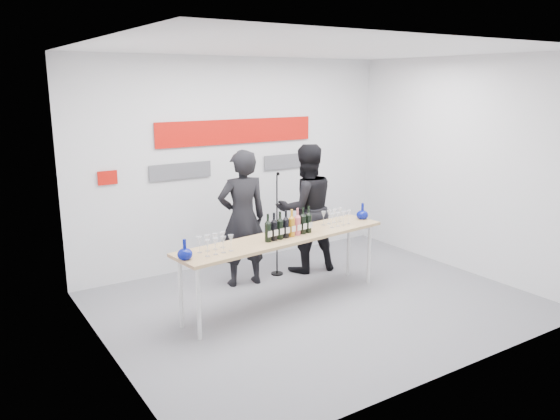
{
  "coord_description": "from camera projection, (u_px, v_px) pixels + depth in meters",
  "views": [
    {
      "loc": [
        -3.77,
        -5.01,
        2.64
      ],
      "look_at": [
        -0.33,
        0.33,
        1.15
      ],
      "focal_mm": 35.0,
      "sensor_mm": 36.0,
      "label": 1
    }
  ],
  "objects": [
    {
      "name": "decanter_left",
      "position": [
        185.0,
        249.0,
        5.65
      ],
      "size": [
        0.16,
        0.16,
        0.21
      ],
      "primitive_type": null,
      "color": "navy",
      "rests_on": "tasting_table"
    },
    {
      "name": "presenter_right",
      "position": [
        306.0,
        208.0,
        7.68
      ],
      "size": [
        0.98,
        0.82,
        1.82
      ],
      "primitive_type": "imported",
      "rotation": [
        0.0,
        0.0,
        2.97
      ],
      "color": "black",
      "rests_on": "ground"
    },
    {
      "name": "mic_stand",
      "position": [
        277.0,
        244.0,
        7.59
      ],
      "size": [
        0.17,
        0.17,
        1.46
      ],
      "rotation": [
        0.0,
        0.0,
        -0.14
      ],
      "color": "black",
      "rests_on": "ground"
    },
    {
      "name": "decanter_right",
      "position": [
        362.0,
        211.0,
        7.32
      ],
      "size": [
        0.16,
        0.16,
        0.21
      ],
      "primitive_type": null,
      "color": "navy",
      "rests_on": "tasting_table"
    },
    {
      "name": "presenter_left",
      "position": [
        242.0,
        218.0,
        7.13
      ],
      "size": [
        0.72,
        0.53,
        1.81
      ],
      "primitive_type": "imported",
      "rotation": [
        0.0,
        0.0,
        2.99
      ],
      "color": "black",
      "rests_on": "ground"
    },
    {
      "name": "ground",
      "position": [
        317.0,
        303.0,
        6.69
      ],
      "size": [
        5.0,
        5.0,
        0.0
      ],
      "primitive_type": "plane",
      "color": "slate",
      "rests_on": "ground"
    },
    {
      "name": "signage",
      "position": [
        234.0,
        142.0,
        7.86
      ],
      "size": [
        3.38,
        0.02,
        0.79
      ],
      "color": "red",
      "rests_on": "back_wall"
    },
    {
      "name": "tasting_table",
      "position": [
        285.0,
        241.0,
        6.53
      ],
      "size": [
        2.87,
        0.89,
        0.85
      ],
      "rotation": [
        0.0,
        0.0,
        0.12
      ],
      "color": "#D4B672",
      "rests_on": "ground"
    },
    {
      "name": "glasses_left",
      "position": [
        215.0,
        244.0,
        5.89
      ],
      "size": [
        0.38,
        0.26,
        0.18
      ],
      "color": "silver",
      "rests_on": "tasting_table"
    },
    {
      "name": "glasses_right",
      "position": [
        336.0,
        218.0,
        7.03
      ],
      "size": [
        0.38,
        0.26,
        0.18
      ],
      "color": "silver",
      "rests_on": "tasting_table"
    },
    {
      "name": "wine_bottles",
      "position": [
        289.0,
        223.0,
        6.45
      ],
      "size": [
        0.71,
        0.16,
        0.33
      ],
      "rotation": [
        0.0,
        0.0,
        0.12
      ],
      "color": "black",
      "rests_on": "tasting_table"
    },
    {
      "name": "back_wall",
      "position": [
        237.0,
        162.0,
        7.99
      ],
      "size": [
        5.0,
        0.04,
        3.0
      ],
      "primitive_type": "cube",
      "color": "silver",
      "rests_on": "ground"
    }
  ]
}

